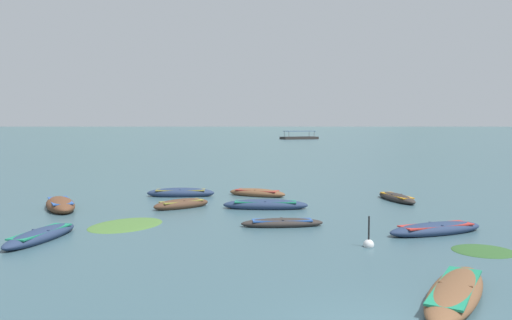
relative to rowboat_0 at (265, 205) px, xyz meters
The scene contains 18 objects.
ground_plane 1484.76m from the rowboat_0, 89.91° to the left, with size 6000.00×6000.00×0.00m, color #385660.
mountain_1 2531.00m from the rowboat_0, 108.30° to the left, with size 1924.49×1924.49×600.76m, color #56665B.
mountain_2 2275.08m from the rowboat_0, 90.82° to the left, with size 2065.71×2065.71×506.57m, color slate.
mountain_3 2269.05m from the rowboat_0, 70.79° to the left, with size 1667.40×1667.40×404.35m, color #56665B.
rowboat_0 is the anchor object (origin of this frame).
rowboat_1 13.47m from the rowboat_0, 71.08° to the right, with size 3.26×4.50×0.52m.
rowboat_2 10.62m from the rowboat_0, 140.56° to the right, with size 1.76×4.04×0.52m.
rowboat_3 7.66m from the rowboat_0, 19.63° to the left, with size 1.76×3.64×0.50m.
rowboat_4 4.36m from the rowboat_0, 95.70° to the left, with size 3.60×2.30×0.55m.
rowboat_5 4.21m from the rowboat_0, behind, with size 2.99×2.59×0.57m.
rowboat_6 8.53m from the rowboat_0, 40.77° to the right, with size 4.29×2.54×0.53m.
rowboat_7 6.43m from the rowboat_0, 139.30° to the left, with size 3.93×1.22×0.62m.
rowboat_9 10.09m from the rowboat_0, behind, with size 2.93×3.97×0.73m.
rowboat_10 4.33m from the rowboat_0, 81.64° to the right, with size 3.45×1.12×0.42m.
ferry_0 117.04m from the rowboat_0, 84.56° to the left, with size 11.21×7.65×2.54m.
mooring_buoy 8.41m from the rowboat_0, 66.02° to the right, with size 0.37×0.37×1.17m.
weed_patch_1 7.13m from the rowboat_0, 144.96° to the right, with size 3.49×2.57×0.14m, color #477033.
weed_patch_2 10.86m from the rowboat_0, 49.36° to the right, with size 1.90×2.01×0.14m, color #2D5628.
Camera 1 is at (-2.56, -9.07, 4.16)m, focal length 34.75 mm.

